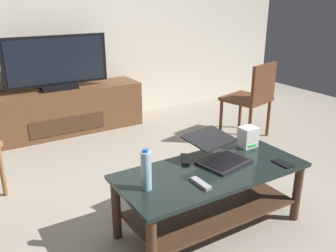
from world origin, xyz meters
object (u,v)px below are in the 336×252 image
at_px(coffee_table, 211,188).
at_px(tv_remote, 201,183).
at_px(router_box, 248,137).
at_px(water_bottle_near, 146,170).
at_px(cell_phone, 282,163).
at_px(soundbar_remote, 185,159).
at_px(television, 57,64).
at_px(laptop, 218,152).
at_px(dining_chair, 252,96).
at_px(media_cabinet, 61,111).

height_order(coffee_table, tv_remote, tv_remote).
bearing_deg(router_box, water_bottle_near, -170.04).
relative_size(cell_phone, tv_remote, 0.88).
xyz_separation_m(water_bottle_near, soundbar_remote, (0.40, 0.20, -0.11)).
relative_size(router_box, cell_phone, 1.08).
xyz_separation_m(television, soundbar_remote, (0.25, -2.15, -0.35)).
bearing_deg(television, cell_phone, -72.79).
bearing_deg(router_box, television, 110.00).
height_order(tv_remote, soundbar_remote, same).
xyz_separation_m(laptop, soundbar_remote, (-0.20, 0.12, -0.05)).
xyz_separation_m(dining_chair, laptop, (-1.31, -1.03, 0.03)).
bearing_deg(tv_remote, media_cabinet, 92.96).
relative_size(laptop, router_box, 2.93).
bearing_deg(cell_phone, coffee_table, 157.94).
relative_size(dining_chair, router_box, 5.63).
xyz_separation_m(media_cabinet, laptop, (0.45, -2.29, 0.25)).
xyz_separation_m(laptop, router_box, (0.35, 0.08, 0.01)).
height_order(coffee_table, cell_phone, cell_phone).
distance_m(water_bottle_near, cell_phone, 0.96).
bearing_deg(coffee_table, router_box, 19.19).
height_order(water_bottle_near, soundbar_remote, water_bottle_near).
relative_size(dining_chair, tv_remote, 5.32).
xyz_separation_m(coffee_table, dining_chair, (1.42, 1.11, 0.18)).
distance_m(media_cabinet, soundbar_remote, 2.20).
height_order(media_cabinet, television, television).
height_order(dining_chair, cell_phone, dining_chair).
bearing_deg(water_bottle_near, television, 86.37).
bearing_deg(tv_remote, coffee_table, 35.17).
distance_m(media_cabinet, laptop, 2.35).
distance_m(laptop, soundbar_remote, 0.23).
distance_m(television, router_box, 2.35).
bearing_deg(soundbar_remote, cell_phone, -8.62).
relative_size(laptop, water_bottle_near, 1.73).
bearing_deg(soundbar_remote, television, 124.22).
distance_m(television, soundbar_remote, 2.20).
height_order(media_cabinet, cell_phone, media_cabinet).
bearing_deg(laptop, television, 101.24).
relative_size(coffee_table, cell_phone, 9.03).
bearing_deg(cell_phone, laptop, 141.84).
bearing_deg(tv_remote, dining_chair, 37.15).
height_order(television, cell_phone, television).
height_order(laptop, cell_phone, laptop).
relative_size(media_cabinet, dining_chair, 2.20).
bearing_deg(tv_remote, laptop, 34.86).
distance_m(television, water_bottle_near, 2.37).
relative_size(media_cabinet, soundbar_remote, 11.68).
height_order(coffee_table, laptop, laptop).
bearing_deg(laptop, media_cabinet, 101.14).
relative_size(dining_chair, cell_phone, 6.08).
bearing_deg(tv_remote, router_box, 23.93).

